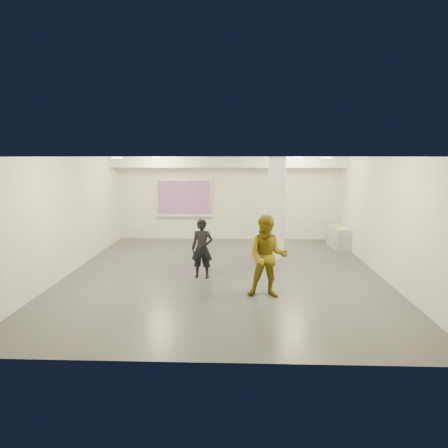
{
  "coord_description": "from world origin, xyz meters",
  "views": [
    {
      "loc": [
        0.37,
        -9.95,
        3.01
      ],
      "look_at": [
        0.0,
        0.4,
        1.25
      ],
      "focal_mm": 32.0,
      "sensor_mm": 36.0,
      "label": 1
    }
  ],
  "objects_px": {
    "projection_screen": "(184,198)",
    "column": "(276,208)",
    "woman": "(202,249)",
    "man": "(268,257)",
    "credenza": "(339,237)"
  },
  "relations": [
    {
      "from": "projection_screen",
      "to": "column",
      "type": "bearing_deg",
      "value": -40.56
    },
    {
      "from": "woman",
      "to": "man",
      "type": "xyz_separation_m",
      "value": [
        1.53,
        -1.34,
        0.15
      ]
    },
    {
      "from": "column",
      "to": "man",
      "type": "distance_m",
      "value": 3.53
    },
    {
      "from": "column",
      "to": "credenza",
      "type": "relative_size",
      "value": 2.51
    },
    {
      "from": "column",
      "to": "man",
      "type": "relative_size",
      "value": 1.68
    },
    {
      "from": "credenza",
      "to": "man",
      "type": "xyz_separation_m",
      "value": [
        -2.71,
        -4.83,
        0.54
      ]
    },
    {
      "from": "projection_screen",
      "to": "woman",
      "type": "distance_m",
      "value": 4.94
    },
    {
      "from": "projection_screen",
      "to": "woman",
      "type": "relative_size",
      "value": 1.41
    },
    {
      "from": "column",
      "to": "man",
      "type": "xyz_separation_m",
      "value": [
        -0.49,
        -3.44,
        -0.61
      ]
    },
    {
      "from": "woman",
      "to": "credenza",
      "type": "bearing_deg",
      "value": 46.28
    },
    {
      "from": "man",
      "to": "projection_screen",
      "type": "bearing_deg",
      "value": 118.48
    },
    {
      "from": "projection_screen",
      "to": "man",
      "type": "xyz_separation_m",
      "value": [
        2.61,
        -6.09,
        -0.64
      ]
    },
    {
      "from": "column",
      "to": "projection_screen",
      "type": "distance_m",
      "value": 4.08
    },
    {
      "from": "credenza",
      "to": "projection_screen",
      "type": "bearing_deg",
      "value": 162.57
    },
    {
      "from": "column",
      "to": "woman",
      "type": "bearing_deg",
      "value": -133.89
    }
  ]
}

